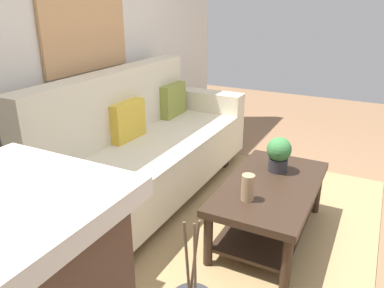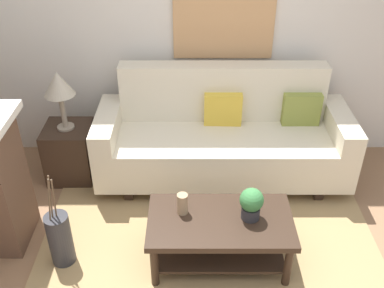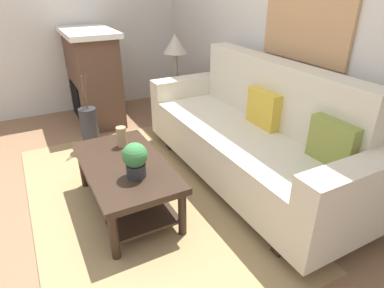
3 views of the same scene
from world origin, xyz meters
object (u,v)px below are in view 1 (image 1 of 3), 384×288
throw_pillow_mustard (127,120)px  throw_pillow_olive (172,100)px  couch (141,151)px  tabletop_vase (248,188)px  coffee_table (270,198)px  potted_plant_tabletop (279,153)px  framed_painting (85,21)px

throw_pillow_mustard → throw_pillow_olive: size_ratio=1.00×
throw_pillow_mustard → couch: bearing=-90.0°
throw_pillow_mustard → tabletop_vase: (-0.37, -1.20, -0.16)m
throw_pillow_mustard → throw_pillow_olive: bearing=0.0°
coffee_table → throw_pillow_olive: bearing=56.7°
throw_pillow_olive → potted_plant_tabletop: 1.40m
throw_pillow_olive → tabletop_vase: size_ratio=2.08×
throw_pillow_olive → tabletop_vase: throw_pillow_olive is taller
coffee_table → tabletop_vase: 0.36m
couch → potted_plant_tabletop: 1.14m
tabletop_vase → framed_painting: size_ratio=0.18×
potted_plant_tabletop → framed_painting: framed_painting is taller
throw_pillow_olive → potted_plant_tabletop: throw_pillow_olive is taller
coffee_table → framed_painting: (0.08, 1.61, 1.15)m
throw_pillow_mustard → throw_pillow_olive: same height
coffee_table → framed_painting: framed_painting is taller
coffee_table → tabletop_vase: (-0.29, 0.07, 0.20)m
coffee_table → potted_plant_tabletop: 0.34m
tabletop_vase → potted_plant_tabletop: 0.52m
throw_pillow_mustard → framed_painting: framed_painting is taller
couch → coffee_table: bearing=-94.1°
potted_plant_tabletop → framed_painting: size_ratio=0.28×
throw_pillow_mustard → coffee_table: size_ratio=0.33×
throw_pillow_olive → framed_painting: size_ratio=0.38×
throw_pillow_mustard → throw_pillow_olive: 0.75m
throw_pillow_mustard → potted_plant_tabletop: 1.26m
potted_plant_tabletop → framed_painting: bearing=95.1°
couch → coffee_table: couch is taller
framed_painting → throw_pillow_mustard: bearing=-90.0°
tabletop_vase → potted_plant_tabletop: (0.51, -0.06, 0.05)m
couch → throw_pillow_olive: couch is taller
coffee_table → potted_plant_tabletop: (0.22, 0.02, 0.26)m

